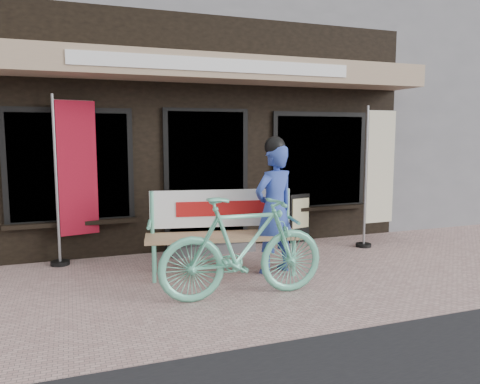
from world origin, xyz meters
name	(u,v)px	position (x,y,z in m)	size (l,w,h in m)	color
ground	(253,286)	(0.00, 0.00, 0.00)	(70.00, 70.00, 0.00)	#C29B94
storefront	(167,77)	(0.00, 4.96, 2.99)	(7.00, 6.77, 6.00)	black
neighbor_right_near	(460,99)	(8.50, 5.50, 2.80)	(10.00, 7.00, 5.60)	slate
bench	(222,225)	(-0.16, 0.70, 0.63)	(2.04, 0.87, 1.07)	#63C19D
person	(274,206)	(0.47, 0.44, 0.88)	(0.71, 0.57, 1.78)	#3048A7
bicycle	(243,247)	(-0.25, -0.31, 0.57)	(0.53, 1.89, 1.14)	#63C19D
nobori_red	(74,178)	(-1.95, 1.82, 1.21)	(0.70, 0.31, 2.34)	gray
nobori_cream	(378,175)	(2.63, 1.22, 1.16)	(0.66, 0.25, 2.25)	gray
menu_stand	(299,218)	(1.57, 1.88, 0.42)	(0.41, 0.17, 0.81)	black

